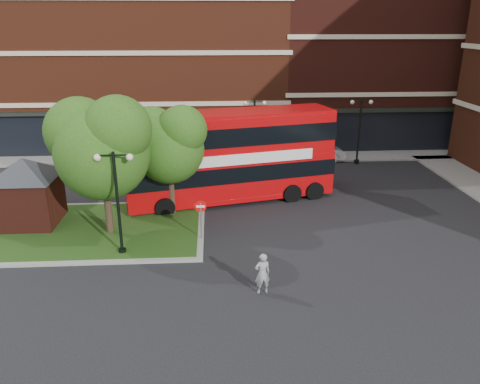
{
  "coord_description": "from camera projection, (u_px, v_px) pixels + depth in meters",
  "views": [
    {
      "loc": [
        -1.16,
        -19.85,
        10.28
      ],
      "look_at": [
        0.23,
        3.0,
        2.0
      ],
      "focal_mm": 35.0,
      "sensor_mm": 36.0,
      "label": 1
    }
  ],
  "objects": [
    {
      "name": "bus",
      "position": [
        230.0,
        150.0,
        27.87
      ],
      "size": [
        12.83,
        5.76,
        4.78
      ],
      "rotation": [
        0.0,
        0.0,
        0.24
      ],
      "color": "#AF0709",
      "rests_on": "ground"
    },
    {
      "name": "kiosk",
      "position": [
        26.0,
        184.0,
        24.53
      ],
      "size": [
        6.51,
        6.51,
        3.6
      ],
      "color": "#471911",
      "rests_on": "traffic_island"
    },
    {
      "name": "lamp_far_left",
      "position": [
        254.0,
        129.0,
        34.95
      ],
      "size": [
        1.72,
        0.36,
        5.0
      ],
      "color": "black",
      "rests_on": "ground"
    },
    {
      "name": "woman",
      "position": [
        262.0,
        273.0,
        18.65
      ],
      "size": [
        0.71,
        0.54,
        1.75
      ],
      "primitive_type": "imported",
      "rotation": [
        0.0,
        0.0,
        3.34
      ],
      "color": "gray",
      "rests_on": "ground"
    },
    {
      "name": "pavement_far",
      "position": [
        227.0,
        158.0,
        37.66
      ],
      "size": [
        44.0,
        3.0,
        0.12
      ],
      "primitive_type": "cube",
      "color": "slate",
      "rests_on": "ground"
    },
    {
      "name": "terrace_far_right",
      "position": [
        376.0,
        50.0,
        42.79
      ],
      "size": [
        18.0,
        12.0,
        16.0
      ],
      "primitive_type": "cube",
      "color": "#471911",
      "rests_on": "ground"
    },
    {
      "name": "tree_island_east",
      "position": [
        168.0,
        142.0,
        25.3
      ],
      "size": [
        4.46,
        3.9,
        6.29
      ],
      "color": "#2D2116",
      "rests_on": "ground"
    },
    {
      "name": "car_white",
      "position": [
        314.0,
        152.0,
        36.72
      ],
      "size": [
        4.84,
        1.98,
        1.56
      ],
      "primitive_type": "imported",
      "rotation": [
        0.0,
        0.0,
        1.64
      ],
      "color": "silver",
      "rests_on": "ground"
    },
    {
      "name": "traffic_island",
      "position": [
        84.0,
        230.0,
        24.53
      ],
      "size": [
        12.6,
        7.6,
        0.15
      ],
      "color": "gray",
      "rests_on": "ground"
    },
    {
      "name": "terrace_far_left",
      "position": [
        134.0,
        62.0,
        41.88
      ],
      "size": [
        26.0,
        12.0,
        14.0
      ],
      "primitive_type": "cube",
      "color": "#612A17",
      "rests_on": "ground"
    },
    {
      "name": "car_silver",
      "position": [
        235.0,
        154.0,
        36.07
      ],
      "size": [
        4.72,
        2.22,
        1.56
      ],
      "primitive_type": "imported",
      "rotation": [
        0.0,
        0.0,
        1.65
      ],
      "color": "silver",
      "rests_on": "ground"
    },
    {
      "name": "lamp_island",
      "position": [
        117.0,
        198.0,
        21.11
      ],
      "size": [
        1.72,
        0.36,
        5.0
      ],
      "color": "black",
      "rests_on": "ground"
    },
    {
      "name": "ground",
      "position": [
        239.0,
        253.0,
        22.19
      ],
      "size": [
        120.0,
        120.0,
        0.0
      ],
      "primitive_type": "plane",
      "color": "black",
      "rests_on": "ground"
    },
    {
      "name": "lamp_far_right",
      "position": [
        359.0,
        128.0,
        35.41
      ],
      "size": [
        1.72,
        0.36,
        5.0
      ],
      "color": "black",
      "rests_on": "ground"
    },
    {
      "name": "tree_island_west",
      "position": [
        100.0,
        144.0,
        22.6
      ],
      "size": [
        5.4,
        4.71,
        7.21
      ],
      "color": "#2D2116",
      "rests_on": "ground"
    },
    {
      "name": "no_entry_sign",
      "position": [
        201.0,
        212.0,
        22.98
      ],
      "size": [
        0.59,
        0.07,
        2.14
      ],
      "rotation": [
        0.0,
        0.0,
        -0.01
      ],
      "color": "slate",
      "rests_on": "ground"
    }
  ]
}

